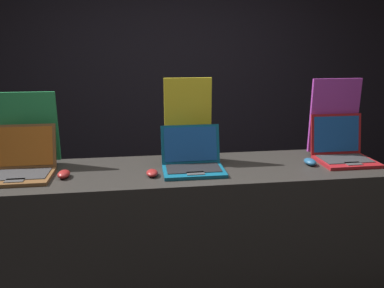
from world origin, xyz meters
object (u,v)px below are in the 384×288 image
object	(u,v)px
mouse_back	(310,162)
promo_stand_back	(334,119)
promo_stand_front	(29,131)
mouse_front	(64,174)
mouse_middle	(152,173)
laptop_back	(342,150)
laptop_front	(22,165)
laptop_middle	(192,160)
promo_stand_middle	(188,121)

from	to	relation	value
mouse_back	promo_stand_back	bearing A→B (deg)	40.19
promo_stand_front	mouse_back	bearing A→B (deg)	-8.16
mouse_front	promo_stand_front	xyz separation A→B (m)	(-0.24, 0.27, 0.19)
mouse_front	promo_stand_back	bearing A→B (deg)	7.68
mouse_middle	laptop_back	bearing A→B (deg)	6.12
laptop_front	laptop_middle	world-z (taller)	laptop_front
laptop_middle	laptop_back	distance (m)	0.97
laptop_middle	promo_stand_middle	xyz separation A→B (m)	(0.00, 0.21, 0.19)
mouse_middle	promo_stand_middle	bearing A→B (deg)	49.81
promo_stand_back	laptop_back	bearing A→B (deg)	-90.00
laptop_middle	mouse_back	bearing A→B (deg)	-0.50
promo_stand_front	laptop_middle	size ratio (longest dim) A/B	1.26
laptop_middle	laptop_back	world-z (taller)	laptop_back
laptop_front	promo_stand_back	distance (m)	1.95
promo_stand_middle	promo_stand_back	size ratio (longest dim) A/B	1.03
mouse_front	promo_stand_middle	bearing A→B (deg)	18.43
promo_stand_front	laptop_front	bearing A→B (deg)	-90.00
mouse_middle	promo_stand_middle	distance (m)	0.44
promo_stand_front	mouse_middle	distance (m)	0.81
mouse_middle	laptop_back	size ratio (longest dim) A/B	0.29
promo_stand_front	promo_stand_back	world-z (taller)	promo_stand_back
laptop_front	mouse_middle	bearing A→B (deg)	-8.61
mouse_front	laptop_middle	distance (m)	0.73
laptop_front	mouse_back	xyz separation A→B (m)	(1.69, -0.04, -0.04)
promo_stand_middle	mouse_middle	bearing A→B (deg)	-130.19
promo_stand_front	laptop_middle	bearing A→B (deg)	-13.77
promo_stand_front	promo_stand_back	size ratio (longest dim) A/B	0.88
promo_stand_middle	laptop_back	world-z (taller)	promo_stand_middle
promo_stand_front	promo_stand_back	xyz separation A→B (m)	(1.93, -0.04, 0.03)
mouse_front	mouse_middle	world-z (taller)	mouse_front
laptop_front	laptop_back	world-z (taller)	laptop_back
laptop_back	mouse_back	xyz separation A→B (m)	(-0.24, -0.06, -0.05)
laptop_back	promo_stand_back	size ratio (longest dim) A/B	0.68
mouse_middle	promo_stand_back	distance (m)	1.26
mouse_middle	promo_stand_back	world-z (taller)	promo_stand_back
laptop_front	laptop_middle	bearing A→B (deg)	-2.10
promo_stand_front	promo_stand_back	bearing A→B (deg)	-1.22
mouse_middle	mouse_back	xyz separation A→B (m)	(0.97, 0.07, 0.00)
mouse_middle	laptop_front	bearing A→B (deg)	171.39
promo_stand_middle	mouse_back	xyz separation A→B (m)	(0.73, -0.22, -0.23)
promo_stand_middle	mouse_back	world-z (taller)	promo_stand_middle
mouse_front	laptop_middle	world-z (taller)	laptop_middle
mouse_back	mouse_front	bearing A→B (deg)	-178.95
mouse_front	laptop_back	size ratio (longest dim) A/B	0.31
promo_stand_middle	promo_stand_front	bearing A→B (deg)	178.39
laptop_middle	mouse_middle	xyz separation A→B (m)	(-0.24, -0.07, -0.04)
promo_stand_front	mouse_front	bearing A→B (deg)	-48.61
laptop_middle	mouse_middle	size ratio (longest dim) A/B	3.57
laptop_front	promo_stand_back	xyz separation A→B (m)	(1.93, 0.16, 0.18)
promo_stand_middle	promo_stand_back	xyz separation A→B (m)	(0.97, -0.01, -0.01)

